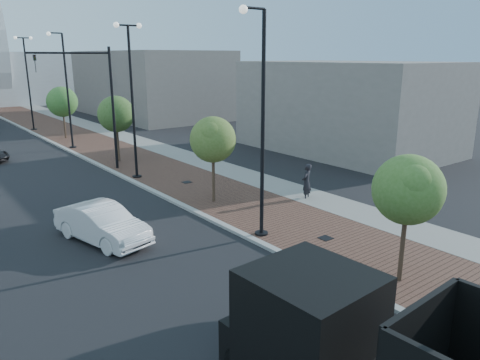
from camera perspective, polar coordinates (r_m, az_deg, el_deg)
sidewalk at (r=46.78m, az=-19.02°, el=5.32°), size 7.00×140.00×0.12m
concrete_strip at (r=47.69m, az=-15.96°, el=5.75°), size 2.40×140.00×0.13m
curb at (r=45.79m, az=-23.16°, el=4.74°), size 0.30×140.00×0.14m
white_sedan at (r=19.70m, az=-16.83°, el=-5.22°), size 2.71×4.94×1.54m
pedestrian at (r=24.39m, az=8.28°, el=-0.26°), size 0.85×0.72×1.98m
streetlight_1 at (r=18.35m, az=2.57°, el=5.51°), size 1.44×0.56×9.21m
streetlight_2 at (r=28.48m, az=-13.26°, el=9.56°), size 1.72×0.56×9.28m
streetlight_3 at (r=39.67m, az=-20.80°, el=9.78°), size 1.44×0.56×9.21m
streetlight_4 at (r=51.23m, az=-24.86°, el=10.93°), size 1.72×0.56×9.28m
traffic_mast at (r=30.88m, az=-17.20°, el=10.01°), size 5.09×0.20×8.00m
tree_0 at (r=15.62m, az=20.22°, el=-1.13°), size 2.34×2.28×4.44m
tree_1 at (r=23.15m, az=-3.34°, el=5.04°), size 2.38×2.33×4.53m
tree_2 at (r=33.62m, az=-15.14°, el=7.93°), size 2.57×2.55×4.76m
tree_3 at (r=44.88m, az=-21.23°, el=9.07°), size 2.72×2.72×4.78m
commercial_block_ne at (r=60.38m, az=-11.15°, el=11.68°), size 12.00×22.00×8.00m
commercial_block_e at (r=37.89m, az=13.18°, el=8.87°), size 10.00×16.00×7.00m
utility_cover_1 at (r=19.44m, az=10.63°, el=-7.12°), size 0.50×0.50×0.02m
utility_cover_2 at (r=27.53m, az=-6.64°, el=-0.26°), size 0.50×0.50×0.02m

